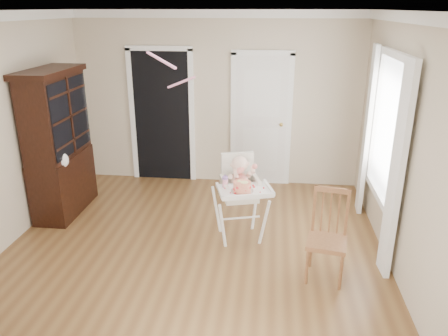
# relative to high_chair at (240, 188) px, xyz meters

# --- Properties ---
(floor) EXTENTS (5.00, 5.00, 0.00)m
(floor) POSITION_rel_high_chair_xyz_m (-0.52, -0.59, -0.67)
(floor) COLOR brown
(floor) RESTS_ON ground
(ceiling) EXTENTS (5.00, 5.00, 0.00)m
(ceiling) POSITION_rel_high_chair_xyz_m (-0.52, -0.59, 2.03)
(ceiling) COLOR white
(ceiling) RESTS_ON wall_back
(wall_back) EXTENTS (4.50, 0.00, 4.50)m
(wall_back) POSITION_rel_high_chair_xyz_m (-0.52, 1.91, 0.68)
(wall_back) COLOR beige
(wall_back) RESTS_ON floor
(wall_right) EXTENTS (0.00, 5.00, 5.00)m
(wall_right) POSITION_rel_high_chair_xyz_m (1.73, -0.59, 0.68)
(wall_right) COLOR beige
(wall_right) RESTS_ON floor
(crown_molding) EXTENTS (4.50, 5.00, 0.12)m
(crown_molding) POSITION_rel_high_chair_xyz_m (-0.52, -0.59, 1.97)
(crown_molding) COLOR white
(crown_molding) RESTS_ON ceiling
(doorway) EXTENTS (1.06, 0.05, 2.22)m
(doorway) POSITION_rel_high_chair_xyz_m (-1.42, 1.90, 0.44)
(doorway) COLOR black
(doorway) RESTS_ON wall_back
(closet_door) EXTENTS (0.96, 0.09, 2.13)m
(closet_door) POSITION_rel_high_chair_xyz_m (0.18, 1.89, 0.35)
(closet_door) COLOR white
(closet_door) RESTS_ON wall_back
(window_right) EXTENTS (0.13, 1.84, 2.30)m
(window_right) POSITION_rel_high_chair_xyz_m (1.66, 0.21, 0.61)
(window_right) COLOR white
(window_right) RESTS_ON wall_right
(high_chair) EXTENTS (0.80, 0.91, 1.09)m
(high_chair) POSITION_rel_high_chair_xyz_m (0.00, 0.00, 0.00)
(high_chair) COLOR white
(high_chair) RESTS_ON floor
(baby) EXTENTS (0.35, 0.26, 0.47)m
(baby) POSITION_rel_high_chair_xyz_m (-0.01, 0.03, 0.15)
(baby) COLOR beige
(baby) RESTS_ON high_chair
(cake) EXTENTS (0.26, 0.26, 0.12)m
(cake) POSITION_rel_high_chair_xyz_m (0.05, -0.29, 0.14)
(cake) COLOR silver
(cake) RESTS_ON high_chair
(sippy_cup) EXTENTS (0.07, 0.07, 0.17)m
(sippy_cup) POSITION_rel_high_chair_xyz_m (-0.16, -0.19, 0.16)
(sippy_cup) COLOR pink
(sippy_cup) RESTS_ON high_chair
(china_cabinet) EXTENTS (0.53, 1.18, 1.99)m
(china_cabinet) POSITION_rel_high_chair_xyz_m (-2.51, 0.51, 0.32)
(china_cabinet) COLOR black
(china_cabinet) RESTS_ON floor
(dining_chair) EXTENTS (0.47, 0.47, 0.98)m
(dining_chair) POSITION_rel_high_chair_xyz_m (0.98, -0.73, -0.22)
(dining_chair) COLOR brown
(dining_chair) RESTS_ON floor
(streamer) EXTENTS (0.40, 0.33, 0.15)m
(streamer) POSITION_rel_high_chair_xyz_m (-0.85, -0.20, 1.53)
(streamer) COLOR pink
(streamer) RESTS_ON ceiling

